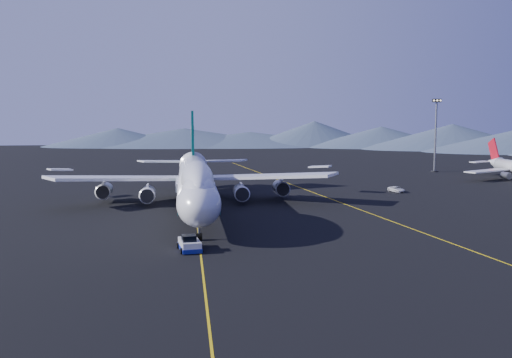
{
  "coord_description": "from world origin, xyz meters",
  "views": [
    {
      "loc": [
        -1.87,
        -109.21,
        18.42
      ],
      "look_at": [
        11.72,
        -0.27,
        6.0
      ],
      "focal_mm": 40.0,
      "sensor_mm": 36.0,
      "label": 1
    }
  ],
  "objects": [
    {
      "name": "service_van",
      "position": [
        48.2,
        20.66,
        0.66
      ],
      "size": [
        3.29,
        5.14,
        1.32
      ],
      "primitive_type": "imported",
      "rotation": [
        0.0,
        0.0,
        0.25
      ],
      "color": "silver",
      "rests_on": "ground"
    },
    {
      "name": "taxiway_line_main",
      "position": [
        0.0,
        0.0,
        0.01
      ],
      "size": [
        0.25,
        220.0,
        0.01
      ],
      "primitive_type": "cube",
      "color": "gold",
      "rests_on": "ground"
    },
    {
      "name": "floodlight_mast",
      "position": [
        78.26,
        65.95,
        11.89
      ],
      "size": [
        2.9,
        2.17,
        23.46
      ],
      "rotation": [
        0.0,
        0.0,
        -0.38
      ],
      "color": "black",
      "rests_on": "ground"
    },
    {
      "name": "pushback_tug",
      "position": [
        -1.43,
        -32.59,
        0.72
      ],
      "size": [
        3.62,
        5.57,
        2.28
      ],
      "rotation": [
        0.0,
        0.0,
        0.15
      ],
      "color": "silver",
      "rests_on": "ground"
    },
    {
      "name": "boeing_747",
      "position": [
        0.0,
        0.03,
        5.81
      ],
      "size": [
        59.62,
        72.43,
        19.37
      ],
      "color": "silver",
      "rests_on": "ground"
    },
    {
      "name": "taxiway_line_side",
      "position": [
        30.0,
        10.0,
        0.01
      ],
      "size": [
        28.08,
        198.09,
        0.01
      ],
      "primitive_type": "cube",
      "rotation": [
        0.0,
        0.0,
        0.14
      ],
      "color": "gold",
      "rests_on": "ground"
    },
    {
      "name": "ground",
      "position": [
        0.0,
        0.0,
        0.0
      ],
      "size": [
        500.0,
        500.0,
        0.0
      ],
      "primitive_type": "plane",
      "color": "black",
      "rests_on": "ground"
    }
  ]
}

